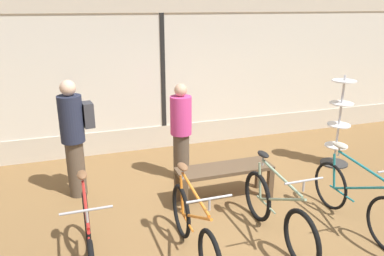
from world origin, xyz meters
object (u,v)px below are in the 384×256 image
bicycle_far_left (89,242)px  accessory_rack (338,129)px  bicycle_right (277,212)px  display_bench (224,173)px  bicycle_far_right (356,199)px  customer_by_window (74,135)px  bicycle_left (194,230)px  customer_near_rack (181,131)px

bicycle_far_left → accessory_rack: accessory_rack is taller
bicycle_right → accessory_rack: accessory_rack is taller
bicycle_right → display_bench: (-0.21, 1.11, 0.05)m
bicycle_far_right → accessory_rack: size_ratio=1.05×
accessory_rack → display_bench: (-2.40, -0.56, -0.25)m
display_bench → customer_by_window: customer_by_window is taller
bicycle_left → display_bench: bicycle_left is taller
bicycle_far_right → accessory_rack: 2.07m
bicycle_far_left → accessory_rack: size_ratio=1.04×
customer_by_window → bicycle_far_right: bearing=-31.0°
bicycle_left → accessory_rack: size_ratio=1.03×
customer_near_rack → bicycle_right: bearing=-73.4°
display_bench → bicycle_right: bearing=-79.3°
bicycle_far_left → bicycle_far_right: size_ratio=0.99×
bicycle_left → customer_near_rack: (0.47, 2.03, 0.46)m
customer_near_rack → customer_by_window: (-1.63, -0.06, 0.12)m
bicycle_far_right → display_bench: bicycle_far_right is taller
accessory_rack → display_bench: accessory_rack is taller
bicycle_right → bicycle_far_right: bearing=-3.1°
customer_by_window → accessory_rack: bearing=-3.4°
bicycle_far_left → bicycle_far_right: 3.29m
bicycle_far_right → customer_near_rack: (-1.71, 2.06, 0.45)m
accessory_rack → bicycle_far_right: bearing=-121.9°
accessory_rack → display_bench: 2.48m
customer_near_rack → customer_by_window: size_ratio=0.90×
display_bench → customer_by_window: 2.24m
bicycle_right → customer_by_window: (-2.22, 1.94, 0.58)m
bicycle_far_left → bicycle_left: 1.12m
bicycle_far_left → bicycle_right: bicycle_far_left is taller
bicycle_right → customer_near_rack: (-0.60, 2.00, 0.46)m
accessory_rack → display_bench: bearing=-166.8°
bicycle_right → customer_by_window: size_ratio=0.95×
bicycle_far_right → accessory_rack: (1.08, 1.74, 0.28)m
bicycle_far_right → bicycle_right: bearing=176.9°
accessory_rack → customer_by_window: 4.43m
bicycle_right → display_bench: 1.13m
bicycle_left → display_bench: bearing=53.3°
bicycle_far_left → bicycle_left: (1.12, -0.11, -0.01)m
accessory_rack → customer_near_rack: size_ratio=1.02×
bicycle_left → customer_by_window: bearing=120.4°
bicycle_left → bicycle_far_right: (2.18, -0.02, 0.01)m
accessory_rack → customer_by_window: size_ratio=0.92×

